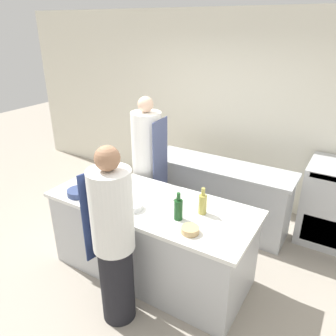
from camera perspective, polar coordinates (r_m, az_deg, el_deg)
The scene contains 17 objects.
ground_plane at distance 3.95m, azimuth -2.76°, elevation -17.28°, with size 16.00×16.00×0.00m, color #A89E8E.
wall_back at distance 5.01m, azimuth 10.78°, elevation 9.75°, with size 8.00×0.06×2.80m.
prep_counter at distance 3.66m, azimuth -2.91°, elevation -11.97°, with size 2.20×0.91×0.90m.
pass_counter at distance 4.52m, azimuth 8.80°, elevation -4.68°, with size 1.92×0.56×0.90m.
chef_at_prep_near at distance 2.95m, azimuth -9.44°, elevation -12.27°, with size 0.41×0.39×1.75m.
chef_at_stove at distance 4.17m, azimuth -3.59°, elevation 0.09°, with size 0.40×0.38×1.82m.
bottle_olive_oil at distance 3.39m, azimuth -8.84°, elevation -4.28°, with size 0.08×0.08×0.28m.
bottle_vinegar at distance 3.19m, azimuth 6.05°, elevation -6.15°, with size 0.08×0.08×0.27m.
bottle_wine at distance 3.33m, azimuth -9.87°, elevation -5.19°, with size 0.08×0.08×0.25m.
bottle_cooking_oil at distance 3.08m, azimuth 1.82°, elevation -7.11°, with size 0.08×0.08×0.28m.
bottle_sauce at distance 3.91m, azimuth -10.40°, elevation -0.31°, with size 0.06×0.06×0.30m.
bowl_mixing_large at distance 3.30m, azimuth -6.15°, elevation -6.61°, with size 0.21×0.21×0.06m.
bowl_prep_small at distance 4.06m, azimuth -12.02°, elevation -0.74°, with size 0.18×0.18×0.07m.
bowl_ceramic_blue at distance 3.66m, azimuth -15.30°, elevation -4.09°, with size 0.24×0.24×0.06m.
bowl_wooden_salad at distance 2.94m, azimuth 3.88°, elevation -10.74°, with size 0.16×0.16×0.06m.
cup at distance 3.55m, azimuth -11.35°, elevation -4.38°, with size 0.07×0.07×0.09m.
cutting_board at distance 3.55m, azimuth -1.53°, elevation -4.56°, with size 0.39×0.22×0.01m.
Camera 1 is at (1.69, -2.43, 2.61)m, focal length 35.00 mm.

